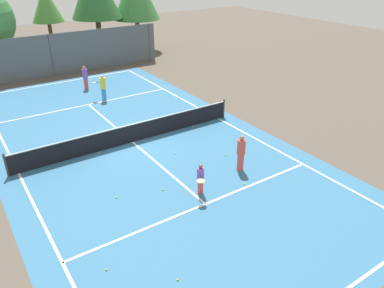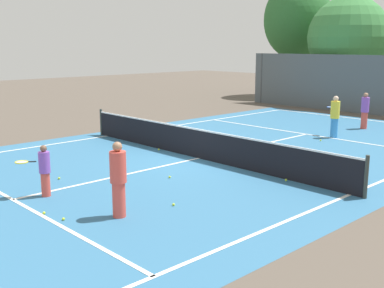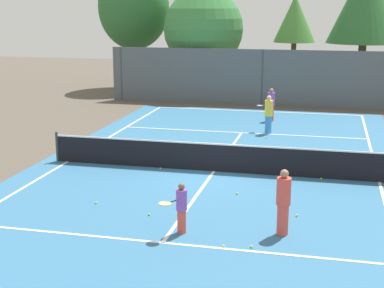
% 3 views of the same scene
% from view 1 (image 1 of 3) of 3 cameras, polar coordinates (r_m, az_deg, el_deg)
% --- Properties ---
extents(ground_plane, '(80.00, 80.00, 0.00)m').
position_cam_1_polar(ground_plane, '(19.37, -9.06, 0.29)').
color(ground_plane, brown).
extents(court_surface, '(13.00, 25.00, 0.01)m').
position_cam_1_polar(court_surface, '(19.37, -9.06, 0.30)').
color(court_surface, teal).
rests_on(court_surface, ground_plane).
extents(tennis_net, '(11.90, 0.10, 1.10)m').
position_cam_1_polar(tennis_net, '(19.15, -9.17, 1.65)').
color(tennis_net, '#333833').
rests_on(tennis_net, ground_plane).
extents(perimeter_fence, '(18.00, 0.12, 3.20)m').
position_cam_1_polar(perimeter_fence, '(31.48, -20.67, 12.50)').
color(perimeter_fence, '#515B60').
rests_on(perimeter_fence, ground_plane).
extents(tree_3, '(2.65, 2.65, 6.27)m').
position_cam_1_polar(tree_3, '(35.91, -21.36, 19.18)').
color(tree_3, brown).
rests_on(tree_3, ground_plane).
extents(player_0, '(0.35, 0.35, 1.64)m').
position_cam_1_polar(player_0, '(27.71, -15.96, 9.73)').
color(player_0, '#E54C3F').
rests_on(player_0, ground_plane).
extents(player_1, '(0.86, 0.80, 1.71)m').
position_cam_1_polar(player_1, '(25.14, -13.40, 8.41)').
color(player_1, '#388CD8').
rests_on(player_1, ground_plane).
extents(player_2, '(0.36, 0.36, 1.70)m').
position_cam_1_polar(player_2, '(16.43, 7.47, -1.32)').
color(player_2, '#E54C3F').
rests_on(player_2, ground_plane).
extents(player_3, '(0.67, 0.81, 1.31)m').
position_cam_1_polar(player_3, '(14.83, 1.31, -5.30)').
color(player_3, '#E54C3F').
rests_on(player_3, ground_plane).
extents(tennis_ball_0, '(0.07, 0.07, 0.07)m').
position_cam_1_polar(tennis_ball_0, '(12.28, -12.94, -18.16)').
color(tennis_ball_0, '#CCE533').
rests_on(tennis_ball_0, ground_plane).
extents(tennis_ball_1, '(0.07, 0.07, 0.07)m').
position_cam_1_polar(tennis_ball_1, '(11.74, -2.21, -19.95)').
color(tennis_ball_1, '#CCE533').
rests_on(tennis_ball_1, ground_plane).
extents(tennis_ball_2, '(0.07, 0.07, 0.07)m').
position_cam_1_polar(tennis_ball_2, '(17.89, 5.20, -1.73)').
color(tennis_ball_2, '#CCE533').
rests_on(tennis_ball_2, ground_plane).
extents(tennis_ball_3, '(0.07, 0.07, 0.07)m').
position_cam_1_polar(tennis_ball_3, '(18.60, -14.04, -1.30)').
color(tennis_ball_3, '#CCE533').
rests_on(tennis_ball_3, ground_plane).
extents(tennis_ball_4, '(0.07, 0.07, 0.07)m').
position_cam_1_polar(tennis_ball_4, '(15.38, -4.46, -6.96)').
color(tennis_ball_4, '#CCE533').
rests_on(tennis_ball_4, ground_plane).
extents(tennis_ball_5, '(0.07, 0.07, 0.07)m').
position_cam_1_polar(tennis_ball_5, '(15.83, 7.92, -6.06)').
color(tennis_ball_5, '#CCE533').
rests_on(tennis_ball_5, ground_plane).
extents(tennis_ball_6, '(0.07, 0.07, 0.07)m').
position_cam_1_polar(tennis_ball_6, '(15.19, -11.45, -7.97)').
color(tennis_ball_6, '#CCE533').
rests_on(tennis_ball_6, ground_plane).
extents(tennis_ball_7, '(0.07, 0.07, 0.07)m').
position_cam_1_polar(tennis_ball_7, '(15.39, 6.39, -7.03)').
color(tennis_ball_7, '#CCE533').
rests_on(tennis_ball_7, ground_plane).
extents(tennis_ball_8, '(0.07, 0.07, 0.07)m').
position_cam_1_polar(tennis_ball_8, '(18.01, -2.52, -1.43)').
color(tennis_ball_8, '#CCE533').
rests_on(tennis_ball_8, ground_plane).
extents(tennis_ball_9, '(0.07, 0.07, 0.07)m').
position_cam_1_polar(tennis_ball_9, '(24.50, -12.17, 5.94)').
color(tennis_ball_9, '#CCE533').
rests_on(tennis_ball_9, ground_plane).
extents(tennis_ball_10, '(0.07, 0.07, 0.07)m').
position_cam_1_polar(tennis_ball_10, '(20.84, 0.17, 2.74)').
color(tennis_ball_10, '#CCE533').
rests_on(tennis_ball_10, ground_plane).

